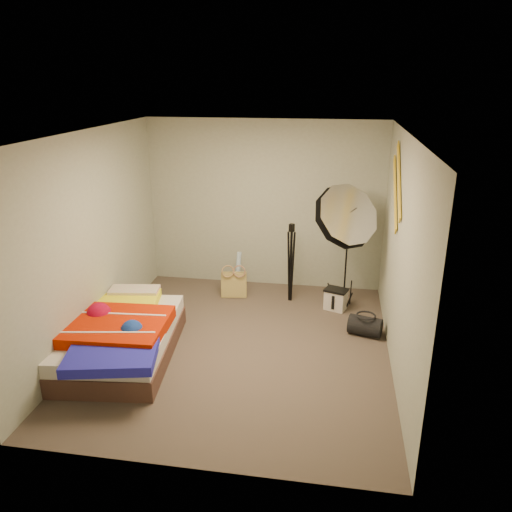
% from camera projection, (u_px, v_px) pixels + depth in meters
% --- Properties ---
extents(floor, '(4.00, 4.00, 0.00)m').
position_uv_depth(floor, '(240.00, 347.00, 5.97)').
color(floor, brown).
rests_on(floor, ground).
extents(ceiling, '(4.00, 4.00, 0.00)m').
position_uv_depth(ceiling, '(237.00, 133.00, 5.12)').
color(ceiling, silver).
rests_on(ceiling, wall_back).
extents(wall_back, '(3.50, 0.00, 3.50)m').
position_uv_depth(wall_back, '(264.00, 205.00, 7.40)').
color(wall_back, '#9DA493').
rests_on(wall_back, floor).
extents(wall_front, '(3.50, 0.00, 3.50)m').
position_uv_depth(wall_front, '(186.00, 335.00, 3.69)').
color(wall_front, '#9DA493').
rests_on(wall_front, floor).
extents(wall_left, '(0.00, 4.00, 4.00)m').
position_uv_depth(wall_left, '(91.00, 240.00, 5.81)').
color(wall_left, '#9DA493').
rests_on(wall_left, floor).
extents(wall_right, '(0.00, 4.00, 4.00)m').
position_uv_depth(wall_right, '(400.00, 257.00, 5.28)').
color(wall_right, '#9DA493').
rests_on(wall_right, floor).
extents(tote_bag, '(0.39, 0.22, 0.38)m').
position_uv_depth(tote_bag, '(234.00, 285.00, 7.29)').
color(tote_bag, tan).
rests_on(tote_bag, floor).
extents(wrapping_roll, '(0.12, 0.19, 0.62)m').
position_uv_depth(wrapping_roll, '(238.00, 272.00, 7.41)').
color(wrapping_roll, '#5387BB').
rests_on(wrapping_roll, floor).
extents(camera_case, '(0.33, 0.28, 0.28)m').
position_uv_depth(camera_case, '(336.00, 300.00, 6.89)').
color(camera_case, beige).
rests_on(camera_case, floor).
extents(duffel_bag, '(0.45, 0.34, 0.25)m').
position_uv_depth(duffel_bag, '(365.00, 326.00, 6.21)').
color(duffel_bag, black).
rests_on(duffel_bag, floor).
extents(wall_stripe_upper, '(0.02, 0.91, 0.78)m').
position_uv_depth(wall_stripe_upper, '(399.00, 180.00, 5.60)').
color(wall_stripe_upper, gold).
rests_on(wall_stripe_upper, wall_right).
extents(wall_stripe_lower, '(0.02, 0.91, 0.78)m').
position_uv_depth(wall_stripe_lower, '(395.00, 193.00, 5.90)').
color(wall_stripe_lower, gold).
rests_on(wall_stripe_lower, wall_right).
extents(bed, '(1.48, 2.02, 0.52)m').
position_uv_depth(bed, '(118.00, 336.00, 5.69)').
color(bed, '#4C3029').
rests_on(bed, floor).
extents(photo_umbrella, '(0.91, 1.03, 1.85)m').
position_uv_depth(photo_umbrella, '(344.00, 218.00, 6.46)').
color(photo_umbrella, black).
rests_on(photo_umbrella, floor).
extents(camera_tripod, '(0.08, 0.08, 1.15)m').
position_uv_depth(camera_tripod, '(291.00, 257.00, 7.00)').
color(camera_tripod, black).
rests_on(camera_tripod, floor).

